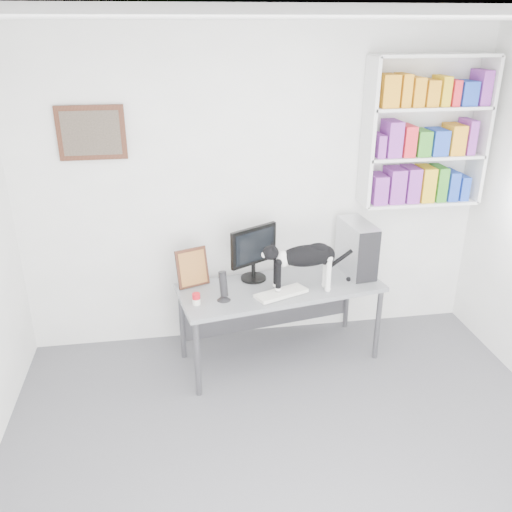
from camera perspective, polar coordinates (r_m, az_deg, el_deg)
name	(u,v)px	position (r m, az deg, el deg)	size (l,w,h in m)	color
room	(318,303)	(2.84, 6.50, -4.89)	(4.01, 4.01, 2.70)	#55565A
bookshelf	(426,132)	(4.82, 17.44, 12.35)	(1.03, 0.28, 1.24)	silver
wall_art	(91,133)	(4.48, -16.94, 12.30)	(0.52, 0.04, 0.42)	#4E2719
desk	(280,322)	(4.63, 2.53, -6.99)	(1.66, 0.65, 0.69)	slate
monitor	(253,253)	(4.48, -0.28, 0.31)	(0.45, 0.21, 0.48)	black
keyboard	(281,293)	(4.32, 2.66, -3.92)	(0.42, 0.16, 0.03)	silver
pc_tower	(357,248)	(4.70, 10.55, 0.86)	(0.20, 0.45, 0.45)	silver
speaker	(223,286)	(4.19, -3.45, -3.14)	(0.11, 0.11, 0.25)	black
leaning_print	(192,267)	(4.44, -6.73, -1.15)	(0.27, 0.11, 0.33)	#4E2719
soup_can	(196,299)	(4.19, -6.30, -4.51)	(0.06, 0.06, 0.09)	red
cat	(305,267)	(4.31, 5.13, -1.21)	(0.67, 0.18, 0.41)	black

